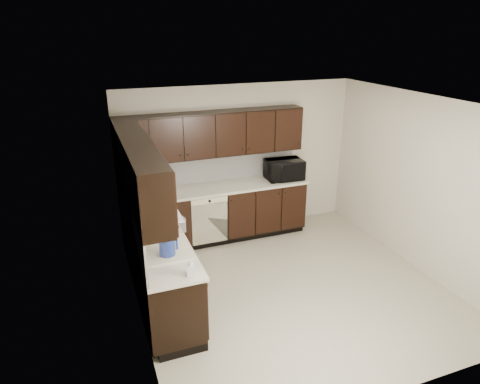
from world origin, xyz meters
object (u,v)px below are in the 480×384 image
at_px(storage_bin, 161,226).
at_px(blue_pitcher, 167,245).
at_px(toaster_oven, 161,186).
at_px(sink, 164,252).
at_px(microwave, 284,170).

height_order(storage_bin, blue_pitcher, blue_pitcher).
bearing_deg(toaster_oven, sink, -84.26).
bearing_deg(microwave, blue_pitcher, -138.97).
xyz_separation_m(microwave, storage_bin, (-2.31, -1.27, -0.07)).
bearing_deg(blue_pitcher, storage_bin, 69.76).
distance_m(microwave, toaster_oven, 2.05).
height_order(microwave, toaster_oven, microwave).
relative_size(toaster_oven, storage_bin, 0.76).
xyz_separation_m(storage_bin, blue_pitcher, (-0.05, -0.60, 0.04)).
height_order(sink, toaster_oven, sink).
distance_m(sink, blue_pitcher, 0.29).
bearing_deg(blue_pitcher, microwave, 22.68).
distance_m(sink, toaster_oven, 1.79).
bearing_deg(toaster_oven, blue_pitcher, -83.08).
distance_m(sink, microwave, 2.90).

